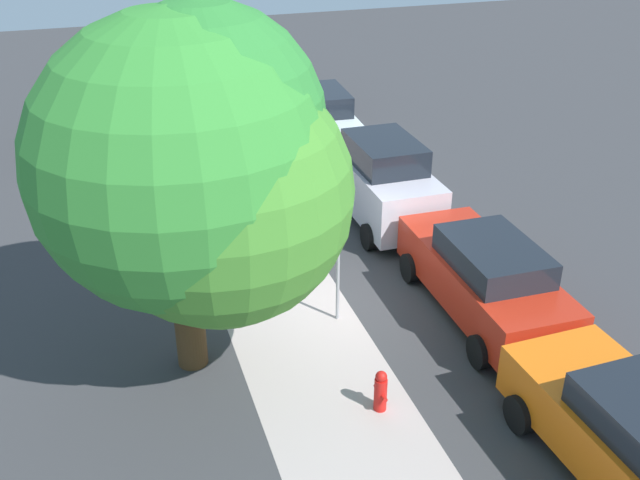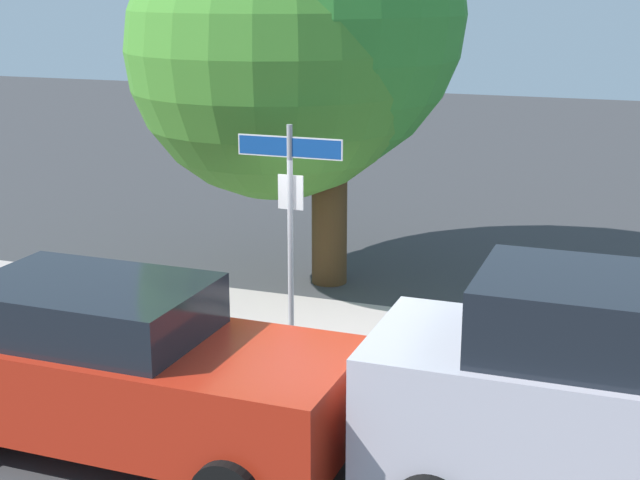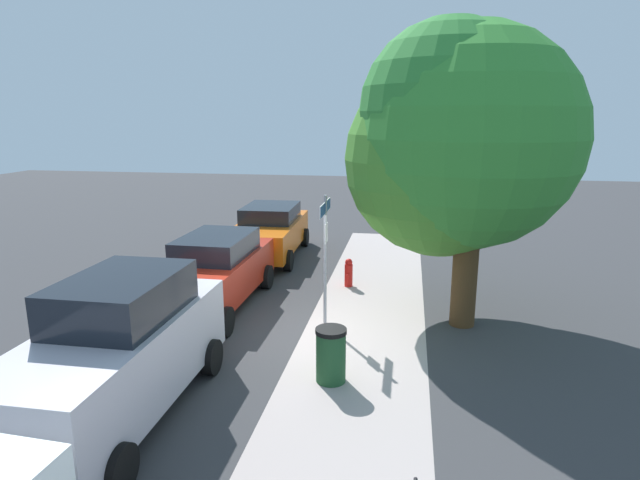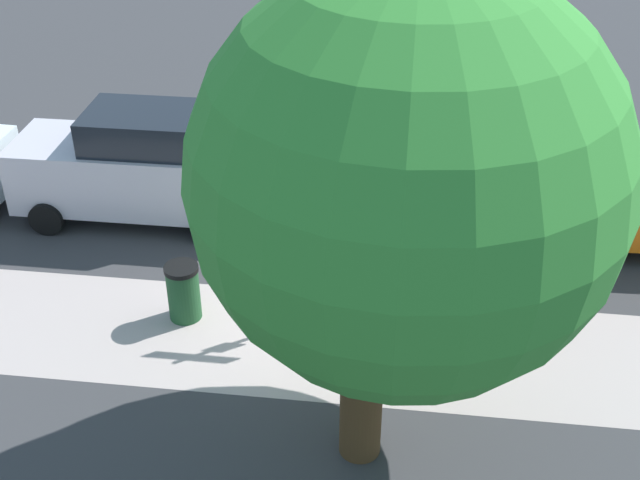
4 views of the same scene
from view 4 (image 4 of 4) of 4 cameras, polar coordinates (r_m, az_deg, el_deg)
ground_plane at (r=14.01m, az=-0.53°, el=-3.61°), size 60.00×60.00×0.00m
sidewalk_strip at (r=13.38m, az=-9.84°, el=-6.22°), size 24.00×2.60×0.00m
street_sign at (r=12.50m, az=1.56°, el=2.67°), size 1.32×0.07×2.92m
shade_tree at (r=9.16m, az=6.29°, el=4.77°), size 4.78×5.07×6.53m
car_red at (r=15.50m, az=5.23°, el=4.02°), size 4.71×1.99×1.73m
car_silver at (r=15.95m, az=-12.35°, el=5.02°), size 4.58×1.93×2.19m
fire_hydrant at (r=13.34m, az=13.49°, el=-4.75°), size 0.42×0.22×0.78m
trash_bin at (r=13.37m, az=-9.38°, el=-3.53°), size 0.55×0.55×0.98m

